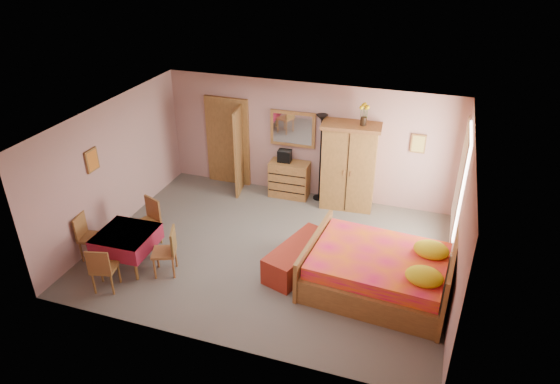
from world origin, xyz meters
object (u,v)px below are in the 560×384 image
(stereo, at_px, (285,156))
(dining_table, at_px, (128,249))
(floor_lamp, at_px, (320,158))
(chair_north, at_px, (146,223))
(chest_of_drawers, at_px, (289,179))
(sunflower_vase, at_px, (364,114))
(wardrobe, at_px, (349,167))
(chair_west, at_px, (92,237))
(chair_south, at_px, (104,267))
(wall_mirror, at_px, (293,129))
(bench, at_px, (298,257))
(chair_east, at_px, (164,252))
(bed, at_px, (379,261))

(stereo, xyz_separation_m, dining_table, (-1.83, -3.46, -0.62))
(dining_table, bearing_deg, floor_lamp, 53.32)
(chair_north, bearing_deg, floor_lamp, -111.59)
(chest_of_drawers, relative_size, sunflower_vase, 1.90)
(wardrobe, distance_m, chair_north, 4.31)
(sunflower_vase, xyz_separation_m, chair_west, (-4.27, -3.40, -1.70))
(wardrobe, relative_size, chair_north, 2.05)
(chair_south, relative_size, chair_west, 0.97)
(wall_mirror, height_order, chair_west, wall_mirror)
(stereo, bearing_deg, sunflower_vase, -2.23)
(chest_of_drawers, xyz_separation_m, bench, (0.98, -2.57, -0.17))
(stereo, height_order, chair_west, stereo)
(chest_of_drawers, bearing_deg, chair_west, -129.50)
(floor_lamp, bearing_deg, dining_table, -126.68)
(wardrobe, xyz_separation_m, dining_table, (-3.29, -3.39, -0.61))
(bench, xyz_separation_m, chair_south, (-2.93, -1.56, 0.18))
(sunflower_vase, bearing_deg, chest_of_drawers, 178.32)
(chair_north, height_order, chair_west, chair_north)
(dining_table, xyz_separation_m, chair_north, (-0.05, 0.70, 0.12))
(wardrobe, height_order, chair_east, wardrobe)
(wardrobe, relative_size, bench, 1.28)
(dining_table, relative_size, chair_south, 1.11)
(wall_mirror, distance_m, chair_south, 4.89)
(stereo, height_order, floor_lamp, floor_lamp)
(chair_south, xyz_separation_m, chair_east, (0.73, 0.70, 0.01))
(chest_of_drawers, xyz_separation_m, chair_north, (-2.00, -2.74, 0.05))
(chest_of_drawers, distance_m, chair_north, 3.39)
(wall_mirror, height_order, chair_south, wall_mirror)
(chair_east, bearing_deg, stereo, -39.26)
(wardrobe, bearing_deg, chair_west, -144.66)
(chair_east, bearing_deg, dining_table, 68.88)
(sunflower_vase, xyz_separation_m, bed, (0.84, -2.62, -1.60))
(chair_east, bearing_deg, chair_north, 26.80)
(floor_lamp, relative_size, chair_west, 2.25)
(chest_of_drawers, height_order, chair_south, chair_south)
(stereo, xyz_separation_m, bed, (2.53, -2.69, -0.42))
(chair_south, height_order, chair_west, chair_west)
(chair_south, bearing_deg, wardrobe, 37.34)
(chest_of_drawers, bearing_deg, chair_north, -127.49)
(chest_of_drawers, bearing_deg, bed, -49.25)
(wardrobe, bearing_deg, dining_table, -138.76)
(dining_table, xyz_separation_m, chair_south, (0.01, -0.69, 0.08))
(bench, distance_m, dining_table, 3.06)
(floor_lamp, bearing_deg, chair_east, -118.24)
(bed, bearing_deg, stereo, 137.52)
(floor_lamp, height_order, dining_table, floor_lamp)
(chair_south, distance_m, chair_west, 1.03)
(bench, bearing_deg, dining_table, -163.46)
(wardrobe, bearing_deg, chair_north, -145.83)
(chair_north, distance_m, chair_west, 1.00)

